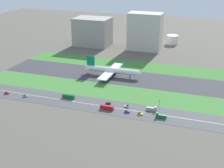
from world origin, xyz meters
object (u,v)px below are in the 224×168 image
Objects in this scene: terminal_building at (93,32)px; fuel_tank_centre at (172,40)px; traffic_light at (159,103)px; hangar_building at (145,32)px; airliner at (111,70)px; truck_0 at (152,109)px; bus_1 at (107,108)px; bus_0 at (68,96)px; car_3 at (25,96)px; car_1 at (108,103)px; truck_1 at (161,116)px; car_4 at (140,114)px; car_5 at (127,112)px; fuel_tank_west at (152,37)px; car_0 at (127,106)px; car_2 at (7,93)px.

terminal_building is 3.00× the size of fuel_tank_centre.
hangar_building is at bearing 107.59° from traffic_light.
terminal_building reaches higher than airliner.
bus_1 is at bearing -164.42° from truck_0.
truck_0 is 0.72× the size of bus_0.
car_3 is 193.36m from terminal_building.
car_1 is 0.61× the size of traffic_light.
hangar_building is at bearing -124.77° from fuel_tank_centre.
car_4 is at bearing -0.00° from truck_1.
fuel_tank_west reaches higher than car_5.
bus_0 and bus_1 have the same top height.
hangar_building reaches higher than truck_1.
fuel_tank_centre is (1.88, 227.00, 5.53)m from car_0.
fuel_tank_west is (-14.76, 237.00, 5.78)m from bus_1.
truck_1 is 1.91× the size of car_2.
hangar_building reaches higher than bus_0.
car_3 is 0.61× the size of traffic_light.
car_1 is 1.00× the size of car_4.
airliner is at bearing 136.85° from traffic_light.
fuel_tank_west is at bearing 30.27° from terminal_building.
truck_1 reaches higher than car_0.
bus_0 is at bearing -98.00° from hangar_building.
car_5 is 239.27m from fuel_tank_west.
hangar_building is 57.91m from fuel_tank_centre.
car_3 is 20.26m from car_2.
bus_0 is 41.67m from bus_1.
car_4 is 1.00× the size of car_3.
fuel_tank_west reaches higher than car_0.
truck_1 is 45.20m from bus_1.
bus_1 is (2.28, -10.00, 0.90)m from car_1.
hangar_building is (25.57, 182.00, 23.43)m from bus_0.
bus_1 is 237.53m from fuel_tank_west.
car_2 is at bearing -174.97° from car_0.
fuel_tank_west reaches higher than truck_0.
truck_0 reaches higher than car_2.
car_5 is at bearing -141.81° from traffic_light.
car_2 is (-99.10, 0.00, -0.90)m from bus_1.
truck_0 is 0.17× the size of hangar_building.
bus_0 is 0.23× the size of terminal_building.
car_2 is at bearing -175.76° from truck_0.
fuel_tank_centre reaches higher than car_5.
car_5 is 58.73m from bus_0.
car_2 is at bearing -92.16° from terminal_building.
bus_1 is (-35.86, -10.00, 0.15)m from truck_0.
truck_1 is at bearing -180.00° from car_3.
airliner is 14.77× the size of car_2.
car_2 is at bearing -170.32° from bus_0.
car_3 is (-38.38, -10.00, -0.90)m from bus_0.
hangar_building is at bearing -72.62° from truck_1.
traffic_light is 0.14× the size of terminal_building.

